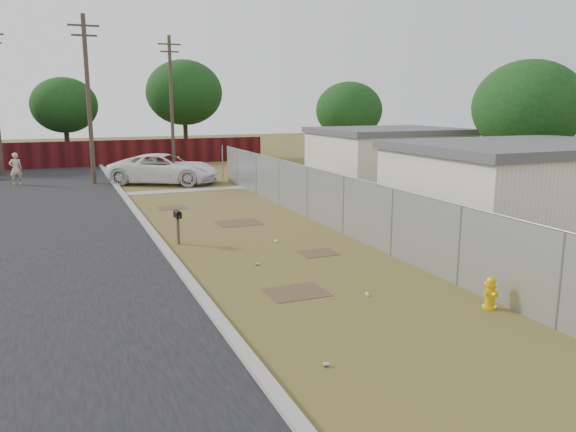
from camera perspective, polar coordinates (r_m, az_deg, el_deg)
name	(u,v)px	position (r m, az deg, el deg)	size (l,w,h in m)	color
ground	(258,242)	(18.18, -3.06, -2.64)	(120.00, 120.00, 0.00)	brown
street	(37,212)	(25.11, -24.18, 0.34)	(15.10, 60.00, 0.12)	black
chainlink_fence	(330,206)	(20.14, 4.34, 1.05)	(0.10, 27.06, 2.02)	gray
privacy_fence	(54,155)	(41.80, -22.69, 5.75)	(30.00, 0.12, 1.80)	#4A0F12
utility_poles	(90,98)	(37.38, -19.49, 11.24)	(12.60, 8.24, 9.00)	#44382D
houses	(445,170)	(25.30, 15.65, 4.54)	(9.30, 17.24, 3.10)	beige
horizon_trees	(156,99)	(40.76, -13.27, 11.45)	(33.32, 31.94, 7.78)	#2E2314
fire_hydrant	(490,293)	(13.09, 19.87, -7.38)	(0.34, 0.34, 0.75)	#DAA00B
mailbox	(178,217)	(18.04, -11.15, -0.13)	(0.19, 0.48, 1.10)	brown
pickup_truck	(165,169)	(31.88, -12.42, 4.71)	(2.74, 5.95, 1.65)	white
pedestrian	(16,169)	(33.91, -25.92, 4.32)	(0.64, 0.42, 1.77)	tan
scattered_litter	(300,281)	(14.16, 1.26, -6.58)	(2.58, 8.55, 0.07)	silver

